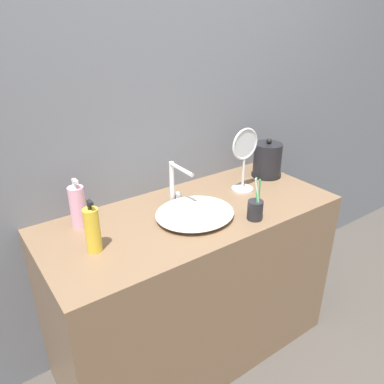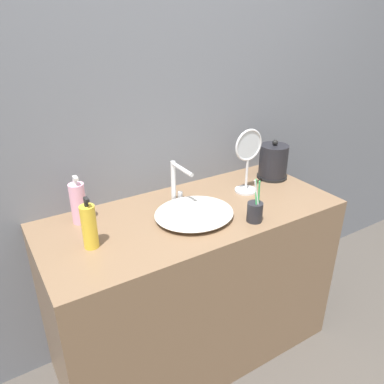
{
  "view_description": "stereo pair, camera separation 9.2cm",
  "coord_description": "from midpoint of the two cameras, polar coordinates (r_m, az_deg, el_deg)",
  "views": [
    {
      "loc": [
        -0.84,
        -0.89,
        1.6
      ],
      "look_at": [
        -0.01,
        0.29,
        0.91
      ],
      "focal_mm": 35.0,
      "sensor_mm": 36.0,
      "label": 1
    },
    {
      "loc": [
        -0.76,
        -0.94,
        1.6
      ],
      "look_at": [
        -0.01,
        0.29,
        0.91
      ],
      "focal_mm": 35.0,
      "sensor_mm": 36.0,
      "label": 2
    }
  ],
  "objects": [
    {
      "name": "faucet",
      "position": [
        1.67,
        -4.11,
        1.73
      ],
      "size": [
        0.06,
        0.17,
        0.2
      ],
      "color": "silver",
      "rests_on": "vanity_counter"
    },
    {
      "name": "wall_back",
      "position": [
        1.74,
        -7.51,
        15.41
      ],
      "size": [
        6.0,
        0.04,
        2.6
      ],
      "color": "slate",
      "rests_on": "ground_plane"
    },
    {
      "name": "shampoo_bottle",
      "position": [
        1.41,
        -16.75,
        -5.56
      ],
      "size": [
        0.06,
        0.06,
        0.21
      ],
      "color": "gold",
      "rests_on": "vanity_counter"
    },
    {
      "name": "electric_kettle",
      "position": [
        2.02,
        10.12,
        4.68
      ],
      "size": [
        0.16,
        0.16,
        0.21
      ],
      "color": "black",
      "rests_on": "vanity_counter"
    },
    {
      "name": "vanity_mirror",
      "position": [
        1.8,
        6.53,
        5.42
      ],
      "size": [
        0.15,
        0.11,
        0.31
      ],
      "color": "silver",
      "rests_on": "vanity_counter"
    },
    {
      "name": "vanity_counter",
      "position": [
        1.88,
        -1.28,
        -14.04
      ],
      "size": [
        1.33,
        0.58,
        0.81
      ],
      "color": "brown",
      "rests_on": "ground_plane"
    },
    {
      "name": "lotion_bottle",
      "position": [
        1.59,
        -18.61,
        -2.11
      ],
      "size": [
        0.06,
        0.06,
        0.21
      ],
      "color": "#EAA8C6",
      "rests_on": "vanity_counter"
    },
    {
      "name": "sink_basin",
      "position": [
        1.59,
        -1.21,
        -3.22
      ],
      "size": [
        0.35,
        0.31,
        0.04
      ],
      "color": "white",
      "rests_on": "vanity_counter"
    },
    {
      "name": "toothbrush_cup",
      "position": [
        1.59,
        7.98,
        -2.65
      ],
      "size": [
        0.07,
        0.07,
        0.2
      ],
      "color": "#232328",
      "rests_on": "vanity_counter"
    }
  ]
}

